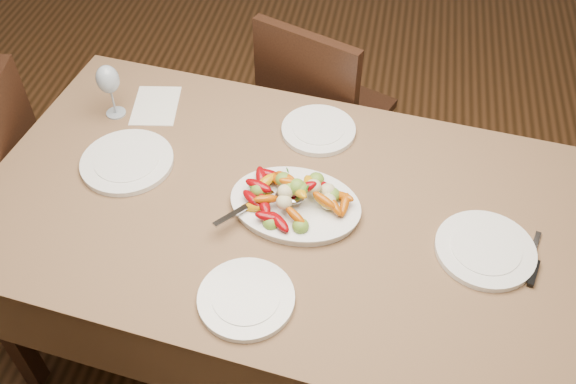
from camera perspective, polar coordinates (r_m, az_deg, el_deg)
The scene contains 13 objects.
floor at distance 2.66m, azimuth -2.62°, elevation -7.77°, with size 6.00×6.00×0.00m, color #372110.
dining_table at distance 2.19m, azimuth 0.00°, elevation -7.94°, with size 1.84×1.04×0.76m, color brown.
chair_far at distance 2.65m, azimuth 3.60°, elevation 7.11°, with size 0.42×0.42×0.95m, color black, non-canonical shape.
serving_platter at distance 1.87m, azimuth 0.65°, elevation -1.26°, with size 0.37×0.28×0.02m, color white.
roasted_vegetables at distance 1.83m, azimuth 0.67°, elevation -0.07°, with size 0.31×0.21×0.09m, color #760206, non-canonical shape.
serving_spoon at distance 1.83m, azimuth -1.62°, elevation -0.88°, with size 0.28×0.06×0.03m, color #9EA0A8, non-canonical shape.
plate_left at distance 2.07m, azimuth -14.10°, elevation 2.61°, with size 0.29×0.29×0.02m, color white.
plate_right at distance 1.85m, azimuth 17.12°, elevation -4.93°, with size 0.28×0.28×0.02m, color white.
plate_far at distance 2.12m, azimuth 2.73°, elevation 5.51°, with size 0.24×0.24×0.02m, color white.
plate_near at distance 1.68m, azimuth -3.74°, elevation -9.45°, with size 0.25×0.25×0.02m, color white.
wine_glass at distance 2.21m, azimuth -15.52°, elevation 8.77°, with size 0.08×0.08×0.20m, color #8C99A5, non-canonical shape.
menu_card at distance 2.27m, azimuth -11.67°, elevation 7.53°, with size 0.15×0.21×0.00m, color silver.
table_knife at distance 1.88m, azimuth 21.01°, elevation -5.77°, with size 0.02×0.20×0.01m, color #9EA0A8, non-canonical shape.
Camera 1 is at (0.40, -1.49, 2.16)m, focal length 40.00 mm.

